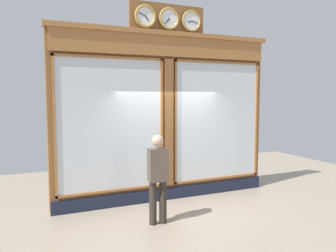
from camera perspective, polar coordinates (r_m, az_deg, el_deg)
ground_plane at (r=5.78m, az=12.21°, el=-19.66°), size 14.00×14.00×0.00m
shop_facade at (r=7.80m, az=-0.38°, el=1.78°), size 5.31×0.42×4.44m
pedestrian at (r=6.36m, az=-1.73°, el=-8.34°), size 0.37×0.24×1.69m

